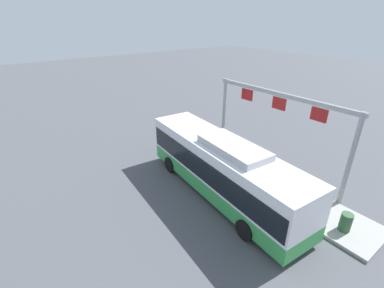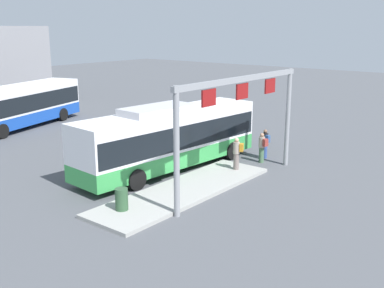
{
  "view_description": "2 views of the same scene",
  "coord_description": "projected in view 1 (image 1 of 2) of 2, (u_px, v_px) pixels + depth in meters",
  "views": [
    {
      "loc": [
        -9.18,
        9.0,
        9.17
      ],
      "look_at": [
        3.61,
        -0.72,
        1.56
      ],
      "focal_mm": 25.41,
      "sensor_mm": 36.0,
      "label": 1
    },
    {
      "loc": [
        -17.69,
        -15.71,
        7.36
      ],
      "look_at": [
        0.81,
        -0.85,
        1.34
      ],
      "focal_mm": 43.83,
      "sensor_mm": 36.0,
      "label": 2
    }
  ],
  "objects": [
    {
      "name": "trash_bin",
      "position": [
        346.0,
        222.0,
        12.43
      ],
      "size": [
        0.52,
        0.52,
        0.9
      ],
      "primitive_type": "cylinder",
      "color": "#2D5133",
      "rests_on": "platform_curb"
    },
    {
      "name": "person_waiting_mid",
      "position": [
        237.0,
        151.0,
        17.92
      ],
      "size": [
        0.49,
        0.6,
        1.67
      ],
      "rotation": [
        0.0,
        0.0,
        1.99
      ],
      "color": "slate",
      "rests_on": "platform_curb"
    },
    {
      "name": "ground_plane",
      "position": [
        220.0,
        194.0,
        15.45
      ],
      "size": [
        120.0,
        120.0,
        0.0
      ],
      "primitive_type": "plane",
      "color": "#4C4F54"
    },
    {
      "name": "platform_sign_gantry",
      "position": [
        277.0,
        115.0,
        16.23
      ],
      "size": [
        9.46,
        0.24,
        5.2
      ],
      "color": "gray",
      "rests_on": "ground"
    },
    {
      "name": "person_boarding",
      "position": [
        203.0,
        138.0,
        20.19
      ],
      "size": [
        0.54,
        0.61,
        1.67
      ],
      "rotation": [
        0.0,
        0.0,
        1.01
      ],
      "color": "#334C8C",
      "rests_on": "ground"
    },
    {
      "name": "person_waiting_near",
      "position": [
        215.0,
        141.0,
        19.73
      ],
      "size": [
        0.41,
        0.57,
        1.67
      ],
      "rotation": [
        0.0,
        0.0,
        1.36
      ],
      "color": "#476B4C",
      "rests_on": "ground"
    },
    {
      "name": "platform_curb",
      "position": [
        284.0,
        193.0,
        15.39
      ],
      "size": [
        10.0,
        2.8,
        0.16
      ],
      "primitive_type": "cube",
      "color": "#9E9E99",
      "rests_on": "ground"
    },
    {
      "name": "bus_main",
      "position": [
        222.0,
        166.0,
        14.67
      ],
      "size": [
        11.19,
        3.38,
        3.46
      ],
      "rotation": [
        0.0,
        0.0,
        -0.08
      ],
      "color": "green",
      "rests_on": "ground"
    }
  ]
}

